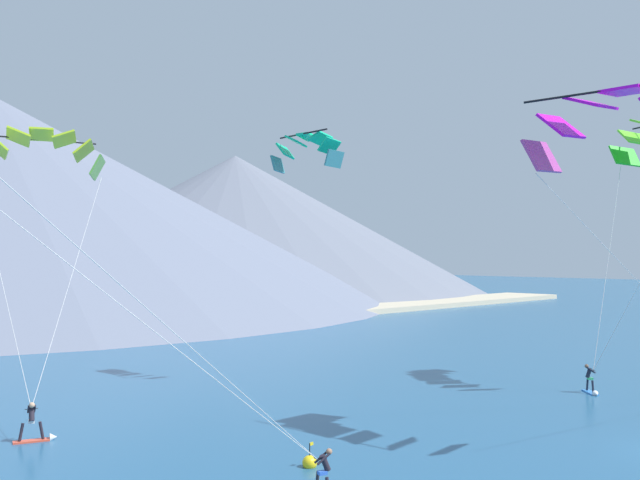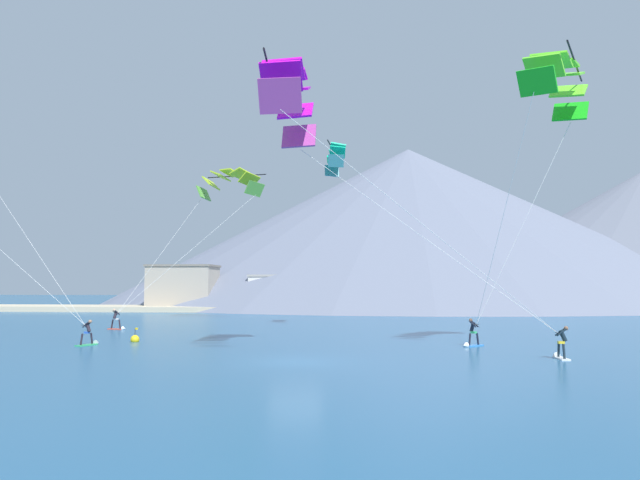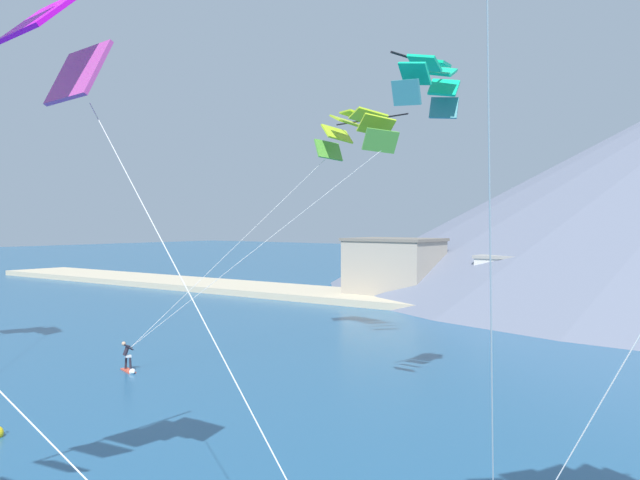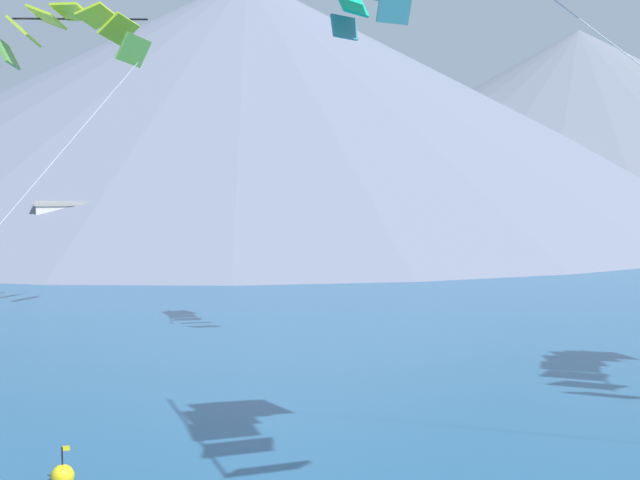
{
  "view_description": "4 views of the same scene",
  "coord_description": "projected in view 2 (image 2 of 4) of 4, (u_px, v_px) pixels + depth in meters",
  "views": [
    {
      "loc": [
        -29.82,
        -9.84,
        7.85
      ],
      "look_at": [
        -3.89,
        16.72,
        8.62
      ],
      "focal_mm": 40.0,
      "sensor_mm": 36.0,
      "label": 1
    },
    {
      "loc": [
        3.91,
        -29.44,
        3.58
      ],
      "look_at": [
        -0.24,
        14.92,
        6.85
      ],
      "focal_mm": 35.0,
      "sensor_mm": 36.0,
      "label": 2
    },
    {
      "loc": [
        15.43,
        -4.69,
        8.52
      ],
      "look_at": [
        -3.33,
        19.45,
        7.65
      ],
      "focal_mm": 40.0,
      "sensor_mm": 36.0,
      "label": 3
    },
    {
      "loc": [
        -10.94,
        -12.51,
        7.52
      ],
      "look_at": [
        -2.98,
        17.64,
        5.08
      ],
      "focal_mm": 50.0,
      "sensor_mm": 36.0,
      "label": 4
    }
  ],
  "objects": [
    {
      "name": "mountain_peak_west_ridge",
      "position": [
        409.0,
        225.0,
        136.08
      ],
      "size": [
        127.26,
        127.26,
        33.57
      ],
      "color": "slate",
      "rests_on": "ground"
    },
    {
      "name": "parafoil_kite_near_trail",
      "position": [
        289.0,
        95.0,
        32.42
      ],
      "size": [
        14.65,
        8.74,
        13.4
      ],
      "color": "#B84198"
    },
    {
      "name": "parafoil_kite_far_left",
      "position": [
        230.0,
        182.0,
        64.92
      ],
      "size": [
        9.9,
        15.79,
        14.3
      ],
      "color": "#59A63B"
    },
    {
      "name": "ground_plane",
      "position": [
        296.0,
        362.0,
        29.34
      ],
      "size": [
        400.0,
        400.0,
        0.0
      ],
      "primitive_type": "plane",
      "color": "#23567F"
    },
    {
      "name": "race_marker_buoy",
      "position": [
        135.0,
        339.0,
        39.74
      ],
      "size": [
        0.56,
        0.56,
        1.02
      ],
      "color": "yellow",
      "rests_on": "ground"
    },
    {
      "name": "parafoil_kite_mid_center",
      "position": [
        557.0,
        80.0,
        34.98
      ],
      "size": [
        7.04,
        7.59,
        14.93
      ],
      "color": "green"
    },
    {
      "name": "kitesurfer_far_left",
      "position": [
        118.0,
        323.0,
        50.87
      ],
      "size": [
        1.78,
        0.95,
        1.78
      ],
      "color": "#E54C33",
      "rests_on": "ground"
    },
    {
      "name": "kitesurfer_mid_center",
      "position": [
        471.0,
        338.0,
        36.78
      ],
      "size": [
        1.49,
        1.54,
        1.71
      ],
      "color": "#337FDB",
      "rests_on": "ground"
    },
    {
      "name": "kitesurfer_near_trail",
      "position": [
        560.0,
        349.0,
        30.63
      ],
      "size": [
        0.62,
        1.75,
        1.68
      ],
      "color": "white",
      "rests_on": "ground"
    },
    {
      "name": "shore_building_quay_east",
      "position": [
        183.0,
        287.0,
        90.84
      ],
      "size": [
        9.62,
        6.59,
        6.59
      ],
      "color": "#A89E8E",
      "rests_on": "ground"
    },
    {
      "name": "kitesurfer_near_lead",
      "position": [
        90.0,
        338.0,
        37.52
      ],
      "size": [
        0.96,
        1.77,
        1.61
      ],
      "color": "#33B266",
      "rests_on": "ground"
    },
    {
      "name": "parafoil_kite_distant_high_outer",
      "position": [
        336.0,
        156.0,
        52.5
      ],
      "size": [
        2.09,
        5.09,
        2.31
      ],
      "color": "teal"
    },
    {
      "name": "shore_building_promenade_mid",
      "position": [
        441.0,
        288.0,
        87.41
      ],
      "size": [
        9.5,
        5.6,
        6.48
      ],
      "color": "silver",
      "rests_on": "ground"
    },
    {
      "name": "shoreline_strip",
      "position": [
        350.0,
        309.0,
        85.95
      ],
      "size": [
        180.0,
        10.0,
        0.7
      ],
      "primitive_type": "cube",
      "color": "beige",
      "rests_on": "ground"
    },
    {
      "name": "shore_building_harbour_front",
      "position": [
        275.0,
        292.0,
        90.8
      ],
      "size": [
        7.26,
        5.98,
        5.14
      ],
      "color": "silver",
      "rests_on": "ground"
    }
  ]
}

